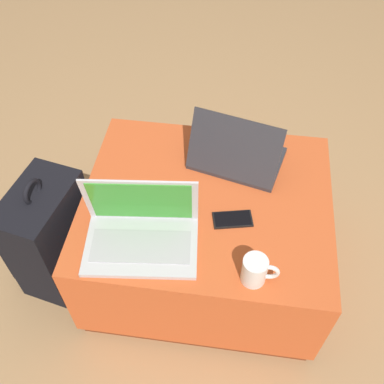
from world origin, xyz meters
name	(u,v)px	position (x,y,z in m)	size (l,w,h in m)	color
ground_plane	(204,264)	(0.00, 0.00, 0.00)	(14.00, 14.00, 0.00)	tan
ottoman	(205,234)	(0.00, 0.00, 0.22)	(0.87, 0.74, 0.44)	maroon
laptop_near	(141,231)	(-0.19, -0.20, 0.49)	(0.38, 0.27, 0.24)	silver
laptop_far	(236,155)	(0.09, 0.18, 0.49)	(0.37, 0.30, 0.23)	#333338
cell_phone	(233,219)	(0.10, -0.08, 0.45)	(0.14, 0.09, 0.01)	black
backpack	(49,236)	(-0.60, -0.10, 0.23)	(0.30, 0.35, 0.55)	black
coffee_mug	(256,270)	(0.18, -0.29, 0.49)	(0.11, 0.08, 0.10)	white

